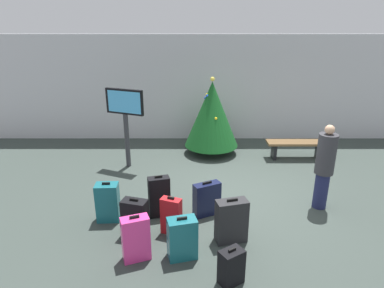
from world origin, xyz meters
TOP-DOWN VIEW (x-y plane):
  - ground_plane at (0.00, 0.00)m, footprint 16.00×16.00m
  - back_wall at (0.00, 3.89)m, footprint 16.00×0.20m
  - holiday_tree at (-0.37, 2.53)m, footprint 1.48×1.48m
  - flight_info_kiosk at (-2.54, 1.61)m, footprint 0.96×0.46m
  - waiting_bench at (1.92, 2.14)m, footprint 1.62×0.44m
  - traveller_0 at (1.64, -0.43)m, footprint 0.49×0.49m
  - suitcase_0 at (-0.36, -2.52)m, footprint 0.40×0.37m
  - suitcase_1 at (-1.06, -1.96)m, footprint 0.50×0.37m
  - suitcase_2 at (-1.88, -1.37)m, footprint 0.48×0.35m
  - suitcase_3 at (-0.25, -1.54)m, footprint 0.56×0.37m
  - suitcase_4 at (-1.52, -0.74)m, footprint 0.44×0.30m
  - suitcase_5 at (-1.77, -2.00)m, footprint 0.47×0.34m
  - suitcase_6 at (-1.26, -1.31)m, footprint 0.39×0.29m
  - suitcase_7 at (-0.62, -0.72)m, footprint 0.55×0.41m
  - suitcase_8 at (-2.46, -0.90)m, footprint 0.42×0.30m

SIDE VIEW (x-z plane):
  - ground_plane at x=0.00m, z-range 0.00..0.00m
  - suitcase_0 at x=-0.36m, z-range -0.02..0.55m
  - suitcase_7 at x=-0.62m, z-range -0.02..0.68m
  - suitcase_2 at x=-1.88m, z-range -0.02..0.68m
  - suitcase_6 at x=-1.26m, z-range -0.02..0.69m
  - suitcase_1 at x=-1.06m, z-range -0.02..0.70m
  - waiting_bench at x=1.92m, z-range 0.12..0.60m
  - suitcase_8 at x=-2.46m, z-range -0.02..0.75m
  - suitcase_5 at x=-1.77m, z-range -0.02..0.75m
  - suitcase_3 at x=-0.25m, z-range -0.02..0.77m
  - suitcase_4 at x=-1.52m, z-range -0.02..0.81m
  - traveller_0 at x=1.64m, z-range 0.04..1.76m
  - holiday_tree at x=-0.37m, z-range 0.06..2.20m
  - flight_info_kiosk at x=-2.54m, z-range 0.43..2.42m
  - back_wall at x=0.00m, z-range 0.00..3.18m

